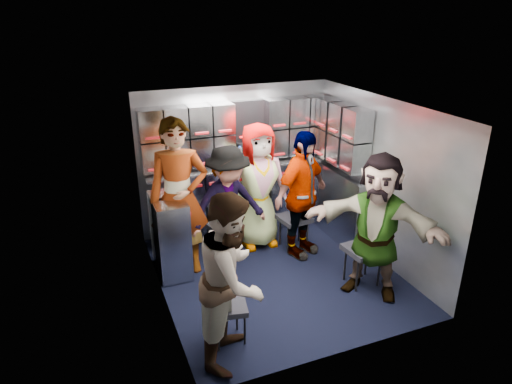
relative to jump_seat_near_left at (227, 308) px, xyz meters
name	(u,v)px	position (x,y,z in m)	size (l,w,h in m)	color
floor	(277,274)	(0.95, 0.93, -0.38)	(3.00, 3.00, 0.00)	black
wall_back	(236,159)	(0.95, 2.43, 0.67)	(2.80, 0.04, 2.10)	gray
wall_left	(158,216)	(-0.45, 0.93, 0.67)	(0.04, 3.00, 2.10)	gray
wall_right	(379,180)	(2.35, 0.93, 0.67)	(0.04, 3.00, 2.10)	gray
ceiling	(280,106)	(0.95, 0.93, 1.72)	(2.80, 3.00, 0.02)	silver
cart_bank_back	(241,199)	(0.95, 2.22, 0.11)	(2.68, 0.38, 0.99)	#959AA4
cart_bank_left	(170,236)	(-0.24, 1.49, 0.11)	(0.38, 0.76, 0.99)	#959AA4
counter	(241,166)	(0.95, 2.22, 0.63)	(2.68, 0.42, 0.03)	silver
locker_bank_back	(239,132)	(0.95, 2.28, 1.11)	(2.68, 0.28, 0.82)	#959AA4
locker_bank_right	(342,134)	(2.20, 1.63, 1.11)	(0.28, 1.00, 0.82)	#959AA4
right_cabinet	(341,204)	(2.20, 1.53, 0.12)	(0.28, 1.20, 1.00)	#959AA4
coffee_niche	(249,131)	(1.13, 2.34, 1.09)	(0.46, 0.16, 0.84)	black
red_latch_strip	(246,179)	(0.95, 2.02, 0.50)	(2.60, 0.02, 0.03)	maroon
jump_seat_near_left	(227,308)	(0.00, 0.00, 0.00)	(0.43, 0.41, 0.43)	black
jump_seat_mid_left	(225,228)	(0.51, 1.63, 0.01)	(0.46, 0.45, 0.44)	black
jump_seat_center	(253,215)	(1.03, 1.94, -0.03)	(0.42, 0.40, 0.40)	black
jump_seat_mid_right	(294,220)	(1.44, 1.47, 0.03)	(0.44, 0.42, 0.47)	black
jump_seat_near_right	(363,251)	(1.81, 0.38, 0.05)	(0.45, 0.43, 0.49)	black
attendant_standing	(179,198)	(-0.10, 1.48, 0.59)	(0.71, 0.47, 1.95)	black
attendant_arc_a	(233,279)	(0.00, -0.18, 0.45)	(0.81, 0.63, 1.66)	black
attendant_arc_b	(228,206)	(0.51, 1.45, 0.40)	(1.01, 0.58, 1.56)	black
attendant_arc_c	(258,186)	(1.03, 1.76, 0.48)	(0.84, 0.55, 1.72)	black
attendant_arc_d	(301,195)	(1.44, 1.29, 0.46)	(0.99, 0.41, 1.69)	black
attendant_arc_e	(376,226)	(1.81, 0.20, 0.46)	(1.56, 0.50, 1.69)	black
bottle_left	(223,160)	(0.68, 2.17, 0.77)	(0.06, 0.06, 0.24)	white
bottle_mid	(240,157)	(0.93, 2.17, 0.78)	(0.06, 0.06, 0.26)	white
bottle_right	(297,151)	(1.81, 2.17, 0.76)	(0.06, 0.06, 0.22)	white
cup_left	(225,165)	(0.71, 2.16, 0.70)	(0.07, 0.07, 0.10)	beige
cup_right	(302,155)	(1.89, 2.16, 0.70)	(0.08, 0.08, 0.10)	beige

